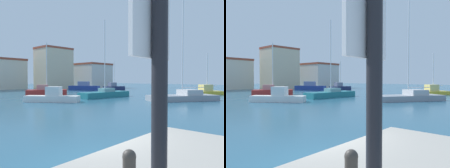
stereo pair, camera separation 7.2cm
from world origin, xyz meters
TOP-DOWN VIEW (x-y plane):
  - water at (15.00, 20.00)m, footprint 160.00×160.00m
  - mooring_bollard at (-1.69, -2.46)m, footprint 0.23×0.23m
  - sailboat_yellow_center_channel at (31.97, 7.10)m, footprint 6.07×4.40m
  - motorboat_white_outer_mooring at (9.21, 16.46)m, footprint 4.81×5.87m
  - sailboat_grey_distant_east at (20.46, 6.07)m, footprint 8.52×6.95m
  - sailboat_navy_far_left at (30.62, 25.92)m, footprint 5.08×2.49m
  - motorboat_blue_behind_lamppost at (28.94, 33.68)m, footprint 4.92×7.32m
  - sailboat_red_distant_north at (13.77, 25.16)m, footprint 6.06×4.97m
  - sailboat_teal_mid_harbor at (17.60, 16.28)m, footprint 7.92×2.92m
  - warehouse_block at (27.62, 44.04)m, footprint 8.11×6.45m
  - yacht_club at (39.34, 42.22)m, footprint 8.64×9.46m

SIDE VIEW (x-z plane):
  - water at x=15.00m, z-range 0.00..0.00m
  - sailboat_grey_distant_east at x=20.46m, z-range -5.44..6.41m
  - sailboat_teal_mid_harbor at x=17.60m, z-range -4.89..5.88m
  - motorboat_white_outer_mooring at x=9.21m, z-range -0.31..1.41m
  - sailboat_yellow_center_channel at x=31.97m, z-range -2.82..3.94m
  - sailboat_red_distant_north at x=13.77m, z-range -3.47..4.68m
  - sailboat_navy_far_left at x=30.62m, z-range -2.52..3.86m
  - motorboat_blue_behind_lamppost at x=28.94m, z-range -0.30..1.67m
  - mooring_bollard at x=-1.69m, z-range 0.96..1.47m
  - yacht_club at x=39.34m, z-range 0.01..7.08m
  - warehouse_block at x=27.62m, z-range 0.01..10.66m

